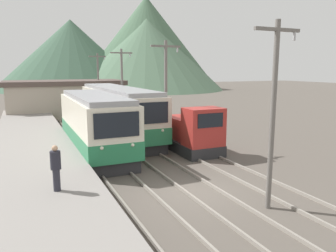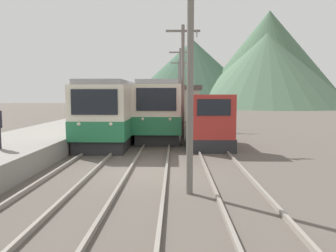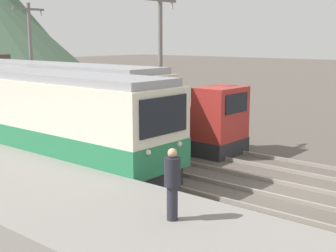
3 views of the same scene
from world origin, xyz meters
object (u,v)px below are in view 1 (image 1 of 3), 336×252
at_px(catenary_mast_near, 273,110).
at_px(shunting_locomotive, 192,133).
at_px(commuter_train_left, 95,127).
at_px(catenary_mast_mid, 166,92).
at_px(commuter_train_center, 117,113).
at_px(person_on_platform, 56,166).
at_px(catenary_mast_far, 122,85).
at_px(catenary_mast_distant, 98,81).

bearing_deg(catenary_mast_near, shunting_locomotive, 80.48).
height_order(commuter_train_left, catenary_mast_mid, catenary_mast_mid).
bearing_deg(commuter_train_center, commuter_train_left, -119.47).
height_order(commuter_train_left, person_on_platform, commuter_train_left).
distance_m(shunting_locomotive, catenary_mast_mid, 3.13).
bearing_deg(commuter_train_left, catenary_mast_far, 63.24).
xyz_separation_m(shunting_locomotive, person_on_platform, (-8.93, -6.02, 0.60)).
height_order(commuter_train_center, catenary_mast_distant, catenary_mast_distant).
relative_size(shunting_locomotive, person_on_platform, 2.85).
distance_m(catenary_mast_near, catenary_mast_mid, 9.71).
bearing_deg(catenary_mast_near, catenary_mast_distant, 90.00).
height_order(catenary_mast_mid, person_on_platform, catenary_mast_mid).
relative_size(shunting_locomotive, catenary_mast_near, 0.70).
bearing_deg(catenary_mast_mid, commuter_train_left, 164.76).
bearing_deg(catenary_mast_mid, catenary_mast_distant, 90.00).
bearing_deg(catenary_mast_near, commuter_train_left, 111.59).
xyz_separation_m(catenary_mast_distant, person_on_platform, (-7.44, -26.26, -2.03)).
bearing_deg(catenary_mast_far, catenary_mast_distant, 90.00).
bearing_deg(person_on_platform, catenary_mast_far, 65.79).
xyz_separation_m(commuter_train_center, catenary_mast_distant, (1.51, 13.30, 2.04)).
bearing_deg(catenary_mast_mid, person_on_platform, -137.45).
relative_size(commuter_train_left, catenary_mast_mid, 1.46).
height_order(catenary_mast_far, catenary_mast_distant, same).
height_order(commuter_train_center, catenary_mast_mid, catenary_mast_mid).
bearing_deg(shunting_locomotive, catenary_mast_near, -99.52).
relative_size(commuter_train_center, catenary_mast_distant, 2.09).
height_order(commuter_train_left, shunting_locomotive, commuter_train_left).
relative_size(catenary_mast_mid, catenary_mast_distant, 1.00).
bearing_deg(commuter_train_left, catenary_mast_near, -68.41).
height_order(catenary_mast_near, catenary_mast_distant, same).
relative_size(catenary_mast_distant, person_on_platform, 4.07).
relative_size(commuter_train_center, catenary_mast_far, 2.09).
bearing_deg(catenary_mast_far, person_on_platform, -114.21).
distance_m(catenary_mast_distant, person_on_platform, 27.36).
bearing_deg(shunting_locomotive, commuter_train_left, 161.11).
bearing_deg(catenary_mast_near, catenary_mast_far, 90.00).
relative_size(commuter_train_center, person_on_platform, 8.52).
bearing_deg(catenary_mast_far, catenary_mast_near, -90.00).
xyz_separation_m(commuter_train_left, commuter_train_center, (2.80, 4.96, 0.05)).
height_order(shunting_locomotive, catenary_mast_far, catenary_mast_far).
bearing_deg(person_on_platform, commuter_train_center, 65.41).
xyz_separation_m(commuter_train_center, catenary_mast_near, (1.51, -15.84, 2.04)).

